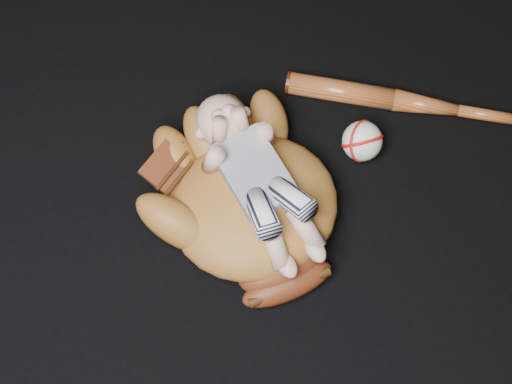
# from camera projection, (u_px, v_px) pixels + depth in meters

# --- Properties ---
(baseball_glove) EXTENTS (0.46, 0.50, 0.13)m
(baseball_glove) POSITION_uv_depth(u_px,v_px,m) (254.00, 203.00, 1.38)
(baseball_glove) COLOR brown
(baseball_glove) RESTS_ON ground
(newborn_baby) EXTENTS (0.20, 0.36, 0.14)m
(newborn_baby) POSITION_uv_depth(u_px,v_px,m) (262.00, 184.00, 1.34)
(newborn_baby) COLOR #D39E88
(newborn_baby) RESTS_ON baseball_glove
(baseball_bat) EXTENTS (0.35, 0.37, 0.04)m
(baseball_bat) POSITION_uv_depth(u_px,v_px,m) (407.00, 102.00, 1.51)
(baseball_bat) COLOR brown
(baseball_bat) RESTS_ON ground
(baseball) EXTENTS (0.08, 0.08, 0.08)m
(baseball) POSITION_uv_depth(u_px,v_px,m) (362.00, 141.00, 1.46)
(baseball) COLOR silver
(baseball) RESTS_ON ground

